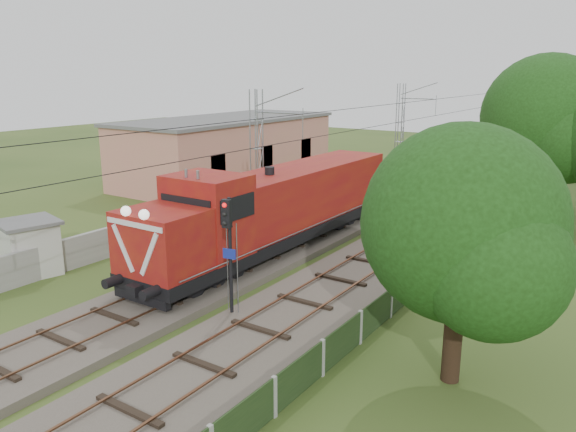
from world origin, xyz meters
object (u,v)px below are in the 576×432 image
Objects in this scene: coach_rake at (558,127)px; signal_post at (228,238)px; locomotive at (276,207)px; relay_hut at (30,247)px.

signal_post is at bearing -91.75° from coach_rake.
relay_hut is (-7.40, -8.69, -1.11)m from locomotive.
relay_hut is (-10.61, -1.17, -1.92)m from signal_post.
coach_rake is at bearing 84.40° from locomotive.
locomotive is 51.21m from coach_rake.
signal_post reaches higher than coach_rake.
locomotive is 11.47m from relay_hut.
locomotive is 0.26× the size of coach_rake.
locomotive is 3.96× the size of signal_post.
locomotive is at bearing 113.12° from signal_post.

